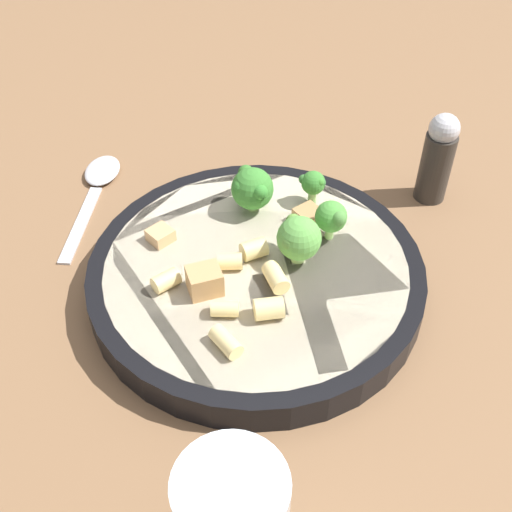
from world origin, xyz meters
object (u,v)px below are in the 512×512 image
Objects in this scene: chicken_chunk_0 at (308,216)px; chicken_chunk_2 at (160,235)px; rigatoni_3 at (258,249)px; rigatoni_0 at (225,309)px; rigatoni_1 at (226,342)px; rigatoni_5 at (266,309)px; rigatoni_4 at (276,277)px; spoon at (97,183)px; broccoli_floret_2 at (297,236)px; broccoli_floret_0 at (332,217)px; rigatoni_6 at (230,262)px; rigatoni_2 at (166,281)px; pepper_shaker at (438,157)px; broccoli_floret_3 at (313,183)px; chicken_chunk_1 at (205,281)px; pasta_bowl at (256,274)px; broccoli_floret_1 at (251,188)px.

chicken_chunk_0 is 0.13m from chicken_chunk_2.
rigatoni_3 is 0.07m from chicken_chunk_0.
rigatoni_0 is 0.03m from rigatoni_1.
rigatoni_5 is at bearing -13.57° from rigatoni_0.
rigatoni_4 is at bearing -37.98° from chicken_chunk_2.
rigatoni_1 reaches higher than spoon.
broccoli_floret_2 is at bearing -115.07° from chicken_chunk_0.
chicken_chunk_0 is 1.11× the size of chicken_chunk_2.
broccoli_floret_0 is at bearing -60.78° from chicken_chunk_0.
rigatoni_2 is at bearing -167.49° from rigatoni_6.
rigatoni_1 is 0.04m from rigatoni_5.
rigatoni_2 is 0.30m from pepper_shaker.
broccoli_floret_0 is 1.12× the size of broccoli_floret_3.
spoon is at bearing 115.60° from chicken_chunk_2.
chicken_chunk_2 is (-0.08, 0.10, -0.00)m from rigatoni_5.
rigatoni_2 is at bearing -171.96° from broccoli_floret_2.
rigatoni_1 is at bearing -68.41° from spoon.
broccoli_floret_2 is 1.62× the size of chicken_chunk_1.
rigatoni_3 is (0.00, 0.01, 0.02)m from pasta_bowl.
broccoli_floret_1 reaches higher than broccoli_floret_0.
broccoli_floret_3 reaches higher than rigatoni_1.
broccoli_floret_2 is 1.96× the size of chicken_chunk_0.
rigatoni_6 is at bearing -56.01° from spoon.
broccoli_floret_2 is at bearing 37.80° from rigatoni_0.
rigatoni_5 is (-0.01, -0.07, 0.00)m from rigatoni_3.
broccoli_floret_3 is at bearing 66.57° from broccoli_floret_2.
rigatoni_1 and rigatoni_6 have the same top height.
rigatoni_5 is (-0.07, -0.13, -0.01)m from broccoli_floret_3.
broccoli_floret_1 is 0.19m from pepper_shaker.
broccoli_floret_0 is 0.15m from rigatoni_1.
rigatoni_6 is at bearing -165.59° from broccoli_floret_0.
rigatoni_4 is at bearing -121.51° from chicken_chunk_0.
chicken_chunk_0 is (0.06, 0.11, -0.00)m from rigatoni_5.
broccoli_floret_2 reaches higher than broccoli_floret_0.
pasta_bowl is at bearing -108.15° from rigatoni_3.
broccoli_floret_3 is 1.30× the size of rigatoni_4.
rigatoni_5 is 0.14× the size of spoon.
rigatoni_3 reaches higher than rigatoni_2.
chicken_chunk_0 is (0.09, 0.10, -0.00)m from rigatoni_0.
chicken_chunk_0 is at bearing -32.47° from spoon.
broccoli_floret_1 is at bearing 140.90° from broccoli_floret_0.
rigatoni_1 is (-0.05, -0.16, -0.02)m from broccoli_floret_1.
rigatoni_6 is (-0.06, -0.00, -0.02)m from broccoli_floret_2.
pasta_bowl is 0.08m from broccoli_floret_1.
broccoli_floret_0 reaches higher than rigatoni_2.
broccoli_floret_0 is 0.07m from rigatoni_3.
broccoli_floret_2 reaches higher than rigatoni_5.
broccoli_floret_2 is 2.04× the size of rigatoni_3.
rigatoni_2 is (-0.08, -0.01, 0.02)m from pasta_bowl.
rigatoni_5 is 0.85× the size of chicken_chunk_1.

